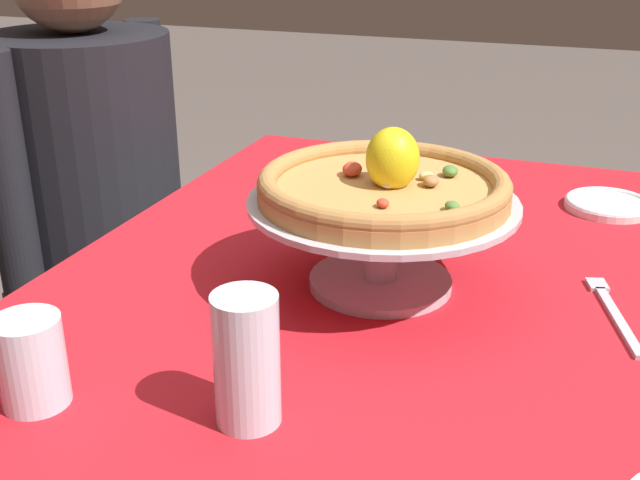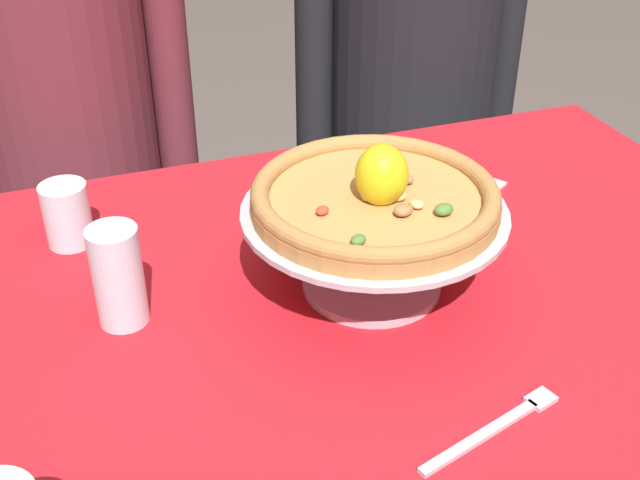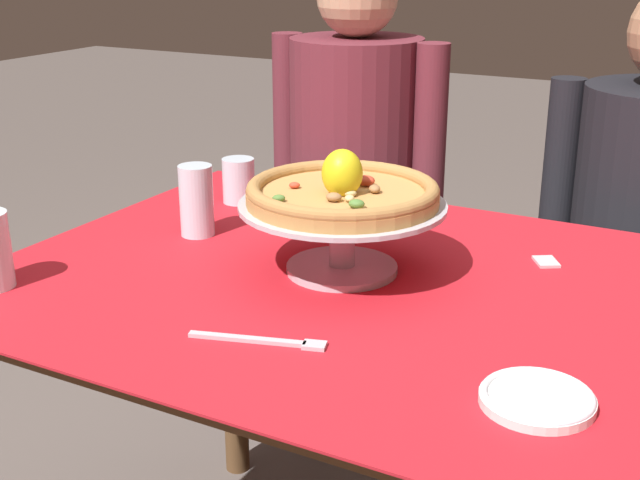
# 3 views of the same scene
# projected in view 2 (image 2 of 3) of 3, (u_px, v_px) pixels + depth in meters

# --- Properties ---
(dining_table) EXTENTS (1.18, 0.92, 0.76)m
(dining_table) POSITION_uv_depth(u_px,v_px,m) (397.00, 355.00, 1.14)
(dining_table) COLOR brown
(dining_table) RESTS_ON ground
(pizza_stand) EXTENTS (0.34, 0.34, 0.12)m
(pizza_stand) POSITION_uv_depth(u_px,v_px,m) (373.00, 236.00, 1.05)
(pizza_stand) COLOR #B7B7C1
(pizza_stand) RESTS_ON dining_table
(pizza) EXTENTS (0.31, 0.31, 0.09)m
(pizza) POSITION_uv_depth(u_px,v_px,m) (376.00, 196.00, 1.01)
(pizza) COLOR #BC8447
(pizza) RESTS_ON pizza_stand
(water_glass_side_left) EXTENTS (0.06, 0.06, 0.13)m
(water_glass_side_left) POSITION_uv_depth(u_px,v_px,m) (119.00, 281.00, 1.00)
(water_glass_side_left) COLOR silver
(water_glass_side_left) RESTS_ON dining_table
(water_glass_back_left) EXTENTS (0.07, 0.07, 0.09)m
(water_glass_back_left) POSITION_uv_depth(u_px,v_px,m) (68.00, 217.00, 1.16)
(water_glass_back_left) COLOR silver
(water_glass_back_left) RESTS_ON dining_table
(dinner_fork) EXTENTS (0.19, 0.07, 0.01)m
(dinner_fork) POSITION_uv_depth(u_px,v_px,m) (497.00, 426.00, 0.87)
(dinner_fork) COLOR #B7B7C1
(dinner_fork) RESTS_ON dining_table
(sugar_packet) EXTENTS (0.06, 0.06, 0.00)m
(sugar_packet) POSITION_uv_depth(u_px,v_px,m) (488.00, 183.00, 1.33)
(sugar_packet) COLOR beige
(sugar_packet) RESTS_ON dining_table
(diner_left) EXTENTS (0.49, 0.35, 1.26)m
(diner_left) POSITION_uv_depth(u_px,v_px,m) (80.00, 181.00, 1.67)
(diner_left) COLOR maroon
(diner_left) RESTS_ON ground
(diner_right) EXTENTS (0.53, 0.39, 1.22)m
(diner_right) POSITION_uv_depth(u_px,v_px,m) (407.00, 132.00, 1.89)
(diner_right) COLOR maroon
(diner_right) RESTS_ON ground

